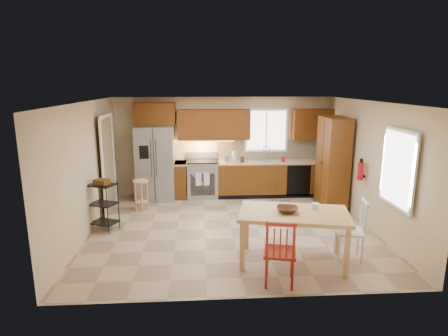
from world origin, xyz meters
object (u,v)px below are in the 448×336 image
pantry (333,163)px  fire_extinguisher (361,171)px  bar_stool (141,195)px  dining_table (293,238)px  refrigerator (156,163)px  table_bowl (287,212)px  utility_cart (103,206)px  chair_white (350,230)px  chair_red (280,251)px  table_jar (315,208)px  range_stove (203,179)px  soap_bottle (283,158)px

pantry → fire_extinguisher: bearing=-79.2°
bar_stool → fire_extinguisher: bearing=-12.0°
dining_table → bar_stool: 3.89m
refrigerator → table_bowl: 4.36m
fire_extinguisher → table_bowl: size_ratio=1.04×
bar_stool → utility_cart: 1.27m
table_bowl → pantry: bearing=58.0°
bar_stool → chair_white: bearing=-34.0°
dining_table → chair_white: 0.96m
dining_table → chair_white: (0.95, 0.05, 0.09)m
chair_red → bar_stool: chair_red is taller
fire_extinguisher → chair_red: fire_extinguisher is taller
table_jar → fire_extinguisher: bearing=47.6°
pantry → table_bowl: 3.16m
chair_white → bar_stool: size_ratio=1.41×
chair_red → utility_cart: chair_red is taller
refrigerator → range_stove: (1.15, 0.06, -0.45)m
dining_table → chair_red: bearing=-106.1°
pantry → fire_extinguisher: 1.07m
table_bowl → chair_red: bearing=-110.5°
refrigerator → soap_bottle: refrigerator is taller
table_bowl → table_jar: bearing=12.5°
bar_stool → utility_cart: bearing=-115.0°
chair_red → table_jar: size_ratio=6.29×
refrigerator → table_jar: size_ratio=11.40×
table_bowl → range_stove: bearing=109.6°
soap_bottle → dining_table: size_ratio=0.11×
fire_extinguisher → bar_stool: (-4.57, 1.06, -0.74)m
dining_table → table_jar: (0.37, 0.11, 0.46)m
chair_white → table_bowl: chair_white is taller
soap_bottle → table_bowl: soap_bottle is taller
table_bowl → bar_stool: bearing=135.1°
refrigerator → dining_table: (2.57, -3.60, -0.49)m
dining_table → bar_stool: bearing=148.4°
refrigerator → chair_white: (3.52, -3.55, -0.41)m
pantry → range_stove: bearing=161.7°
range_stove → table_jar: (1.79, -3.56, 0.42)m
dining_table → table_jar: bearing=28.2°
fire_extinguisher → refrigerator: bearing=155.5°
range_stove → table_jar: bearing=-63.3°
refrigerator → table_jar: refrigerator is taller
chair_white → table_jar: chair_white is taller
range_stove → utility_cart: utility_cart is taller
soap_bottle → table_bowl: size_ratio=0.55×
fire_extinguisher → pantry: bearing=100.8°
range_stove → dining_table: 3.93m
range_stove → table_jar: 4.00m
utility_cart → table_jar: bearing=3.5°
bar_stool → utility_cart: size_ratio=0.73×
range_stove → utility_cart: size_ratio=0.94×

